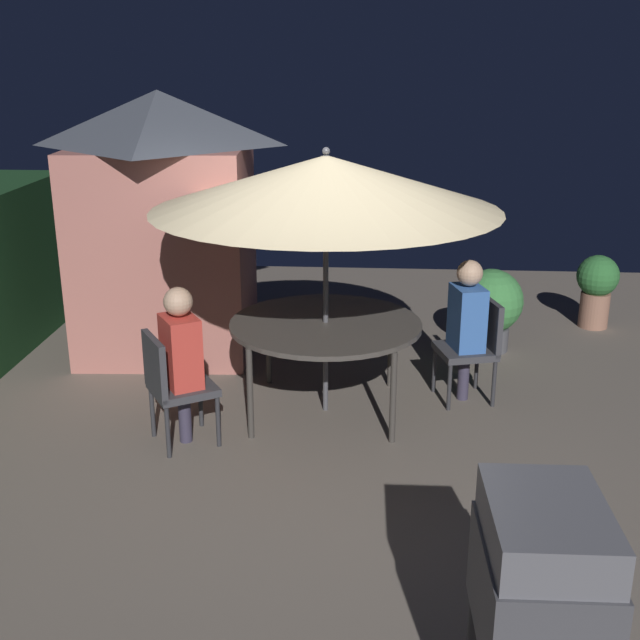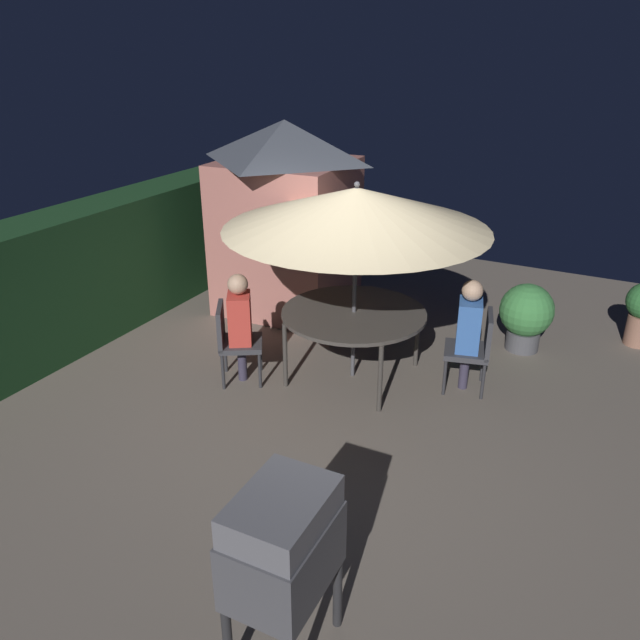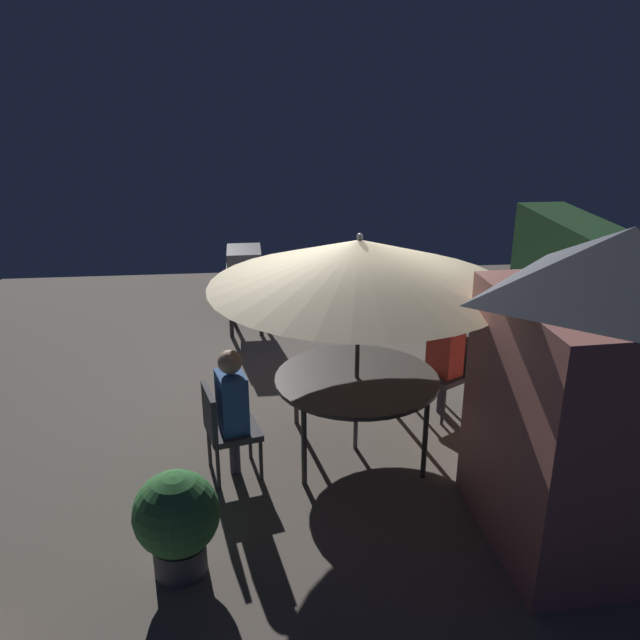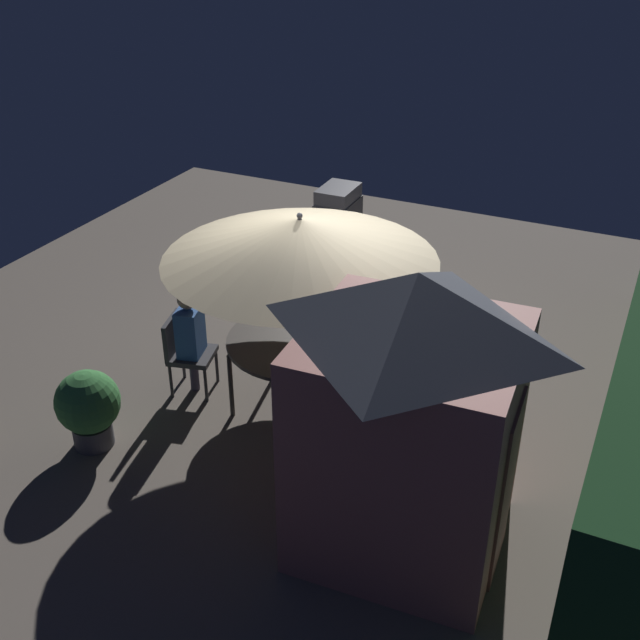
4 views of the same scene
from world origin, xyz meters
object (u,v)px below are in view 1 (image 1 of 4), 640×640
(chair_near_shed, at_px, (172,382))
(potted_plant_by_grill, at_px, (597,286))
(chair_far_side, at_px, (475,343))
(patio_umbrella, at_px, (326,183))
(person_in_blue, at_px, (467,314))
(bbq_grill, at_px, (541,579))
(patio_table, at_px, (326,327))
(garden_shed, at_px, (164,222))
(person_in_red, at_px, (181,348))
(potted_plant_by_shed, at_px, (491,306))

(chair_near_shed, xyz_separation_m, potted_plant_by_grill, (3.08, -3.97, -0.05))
(chair_far_side, bearing_deg, patio_umbrella, 104.62)
(person_in_blue, bearing_deg, bbq_grill, 178.61)
(patio_table, xyz_separation_m, patio_umbrella, (-0.00, -0.00, 1.19))
(bbq_grill, distance_m, chair_near_shed, 3.52)
(chair_near_shed, distance_m, potted_plant_by_grill, 5.03)
(bbq_grill, bearing_deg, patio_umbrella, 17.98)
(garden_shed, distance_m, person_in_blue, 3.15)
(chair_far_side, relative_size, person_in_blue, 0.71)
(chair_near_shed, bearing_deg, chair_far_side, -66.86)
(chair_far_side, height_order, potted_plant_by_grill, chair_far_side)
(bbq_grill, xyz_separation_m, person_in_red, (2.75, 2.16, -0.06))
(bbq_grill, height_order, potted_plant_by_grill, bbq_grill)
(patio_table, relative_size, person_in_red, 1.26)
(patio_table, bearing_deg, person_in_red, 121.59)
(garden_shed, height_order, potted_plant_by_grill, garden_shed)
(chair_far_side, distance_m, person_in_red, 2.55)
(person_in_red, bearing_deg, bbq_grill, -141.77)
(bbq_grill, relative_size, chair_near_shed, 1.33)
(chair_far_side, distance_m, potted_plant_by_shed, 1.29)
(potted_plant_by_grill, height_order, person_in_blue, person_in_blue)
(chair_far_side, bearing_deg, potted_plant_by_shed, -13.65)
(garden_shed, xyz_separation_m, patio_table, (-1.45, -1.69, -0.56))
(bbq_grill, bearing_deg, person_in_blue, -1.39)
(garden_shed, distance_m, potted_plant_by_grill, 4.70)
(potted_plant_by_grill, xyz_separation_m, person_in_blue, (-2.07, 1.65, 0.31))
(bbq_grill, bearing_deg, patio_table, 17.98)
(patio_umbrella, xyz_separation_m, potted_plant_by_shed, (1.58, -1.58, -1.47))
(chair_far_side, bearing_deg, person_in_blue, 104.62)
(patio_table, distance_m, chair_far_side, 1.34)
(bbq_grill, relative_size, potted_plant_by_grill, 1.48)
(garden_shed, xyz_separation_m, chair_near_shed, (-2.15, -0.56, -0.79))
(patio_umbrella, distance_m, chair_near_shed, 1.95)
(bbq_grill, distance_m, chair_far_side, 3.75)
(potted_plant_by_grill, bearing_deg, garden_shed, 101.60)
(chair_far_side, bearing_deg, garden_shed, 69.30)
(chair_far_side, bearing_deg, patio_table, 104.62)
(potted_plant_by_shed, distance_m, potted_plant_by_grill, 1.49)
(person_in_blue, bearing_deg, patio_table, 104.62)
(bbq_grill, xyz_separation_m, person_in_blue, (3.71, -0.09, -0.06))
(patio_table, bearing_deg, potted_plant_by_grill, -49.97)
(garden_shed, bearing_deg, patio_umbrella, -130.66)
(bbq_grill, distance_m, potted_plant_by_grill, 6.05)
(person_in_red, height_order, person_in_blue, same)
(patio_umbrella, relative_size, person_in_blue, 2.21)
(potted_plant_by_grill, bearing_deg, person_in_red, 127.91)
(chair_near_shed, distance_m, potted_plant_by_shed, 3.54)
(patio_table, height_order, potted_plant_by_shed, potted_plant_by_shed)
(patio_table, relative_size, bbq_grill, 1.33)
(chair_far_side, height_order, potted_plant_by_shed, chair_far_side)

